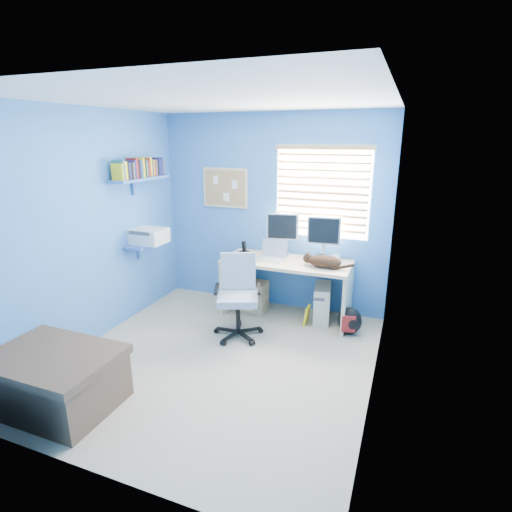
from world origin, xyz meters
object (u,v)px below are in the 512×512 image
at_px(laptop, 271,251).
at_px(cat, 324,261).
at_px(desk, 286,289).
at_px(tower_pc, 322,303).
at_px(office_chair, 238,306).

distance_m(laptop, cat, 0.68).
bearing_deg(desk, cat, -10.46).
bearing_deg(tower_pc, cat, -87.55).
bearing_deg(office_chair, desk, 61.16).
xyz_separation_m(desk, cat, (0.48, -0.09, 0.44)).
xyz_separation_m(laptop, office_chair, (-0.17, -0.63, -0.50)).
distance_m(desk, tower_pc, 0.48).
relative_size(desk, tower_pc, 3.47).
height_order(cat, office_chair, office_chair).
relative_size(desk, cat, 3.96).
bearing_deg(cat, tower_pc, 108.81).
relative_size(tower_pc, office_chair, 0.48).
bearing_deg(office_chair, cat, 34.17).
xyz_separation_m(desk, laptop, (-0.19, -0.03, 0.48)).
distance_m(desk, office_chair, 0.76).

